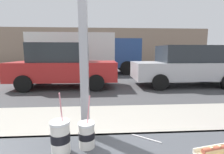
# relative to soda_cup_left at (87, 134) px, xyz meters

# --- Properties ---
(ground_plane) EXTENTS (60.00, 60.00, 0.00)m
(ground_plane) POSITION_rel_soda_cup_left_xyz_m (-0.02, 8.11, -1.02)
(ground_plane) COLOR #424244
(sidewalk_strip) EXTENTS (16.00, 2.80, 0.14)m
(sidewalk_strip) POSITION_rel_soda_cup_left_xyz_m (-0.02, 1.71, -0.95)
(sidewalk_strip) COLOR #9E998E
(sidewalk_strip) RESTS_ON ground
(building_facade_far) EXTENTS (28.00, 1.20, 4.49)m
(building_facade_far) POSITION_rel_soda_cup_left_xyz_m (-0.02, 20.88, 1.22)
(building_facade_far) COLOR gray
(building_facade_far) RESTS_ON ground
(soda_cup_left) EXTENTS (0.09, 0.09, 0.30)m
(soda_cup_left) POSITION_rel_soda_cup_left_xyz_m (0.00, 0.00, 0.00)
(soda_cup_left) COLOR silver
(soda_cup_left) RESTS_ON window_counter
(soda_cup_right) EXTENTS (0.10, 0.10, 0.33)m
(soda_cup_right) POSITION_rel_soda_cup_left_xyz_m (-0.13, -0.05, 0.02)
(soda_cup_right) COLOR silver
(soda_cup_right) RESTS_ON window_counter
(hotdog_tray_far) EXTENTS (0.27, 0.15, 0.05)m
(hotdog_tray_far) POSITION_rel_soda_cup_left_xyz_m (0.70, -0.12, -0.05)
(hotdog_tray_far) COLOR beige
(hotdog_tray_far) RESTS_ON window_counter
(loose_straw) EXTENTS (0.16, 0.12, 0.01)m
(loose_straw) POSITION_rel_soda_cup_left_xyz_m (0.36, 0.06, -0.07)
(loose_straw) COLOR white
(loose_straw) RESTS_ON window_counter
(parked_car_red) EXTENTS (4.31, 1.91, 1.83)m
(parked_car_red) POSITION_rel_soda_cup_left_xyz_m (-1.51, 6.14, -0.11)
(parked_car_red) COLOR red
(parked_car_red) RESTS_ON ground
(parked_car_silver) EXTENTS (4.53, 1.93, 1.75)m
(parked_car_silver) POSITION_rel_soda_cup_left_xyz_m (3.77, 6.14, -0.14)
(parked_car_silver) COLOR #BCBCC1
(parked_car_silver) RESTS_ON ground
(box_truck) EXTENTS (7.30, 2.44, 2.70)m
(box_truck) POSITION_rel_soda_cup_left_xyz_m (-1.05, 10.71, 0.49)
(box_truck) COLOR silver
(box_truck) RESTS_ON ground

